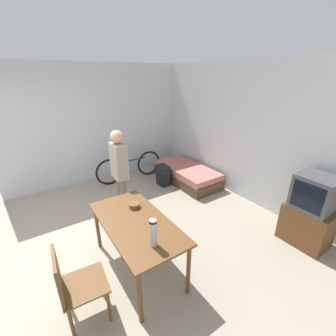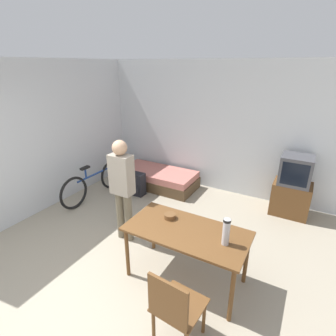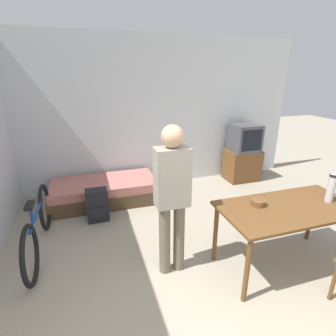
# 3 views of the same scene
# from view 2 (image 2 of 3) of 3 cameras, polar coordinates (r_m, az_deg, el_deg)

# --- Properties ---
(ground_plane) EXTENTS (20.00, 20.00, 0.00)m
(ground_plane) POSITION_cam_2_polar(r_m,az_deg,el_deg) (3.49, -18.57, -28.00)
(ground_plane) COLOR #9E937F
(wall_back) EXTENTS (5.67, 0.06, 2.70)m
(wall_back) POSITION_cam_2_polar(r_m,az_deg,el_deg) (5.64, 9.10, 8.65)
(wall_back) COLOR silver
(wall_back) RESTS_ON ground_plane
(wall_left) EXTENTS (0.06, 4.78, 2.70)m
(wall_left) POSITION_cam_2_polar(r_m,az_deg,el_deg) (5.49, -22.87, 6.86)
(wall_left) COLOR silver
(wall_left) RESTS_ON ground_plane
(daybed) EXTENTS (1.75, 0.84, 0.37)m
(daybed) POSITION_cam_2_polar(r_m,az_deg,el_deg) (5.96, -2.24, -2.19)
(daybed) COLOR #4C3823
(daybed) RESTS_ON ground_plane
(tv) EXTENTS (0.65, 0.49, 1.13)m
(tv) POSITION_cam_2_polar(r_m,az_deg,el_deg) (5.22, 25.49, -3.80)
(tv) COLOR brown
(tv) RESTS_ON ground_plane
(dining_table) EXTENTS (1.48, 0.74, 0.74)m
(dining_table) POSITION_cam_2_polar(r_m,az_deg,el_deg) (3.29, 4.03, -14.47)
(dining_table) COLOR brown
(dining_table) RESTS_ON ground_plane
(wooden_chair) EXTENTS (0.48, 0.48, 0.90)m
(wooden_chair) POSITION_cam_2_polar(r_m,az_deg,el_deg) (2.74, 1.36, -28.01)
(wooden_chair) COLOR brown
(wooden_chair) RESTS_ON ground_plane
(bicycle) EXTENTS (0.09, 1.70, 0.74)m
(bicycle) POSITION_cam_2_polar(r_m,az_deg,el_deg) (5.61, -15.81, -3.02)
(bicycle) COLOR black
(bicycle) RESTS_ON ground_plane
(person_standing) EXTENTS (0.34, 0.22, 1.62)m
(person_standing) POSITION_cam_2_polar(r_m,az_deg,el_deg) (3.93, -9.94, -3.58)
(person_standing) COLOR #6B604C
(person_standing) RESTS_ON ground_plane
(thermos_flask) EXTENTS (0.09, 0.09, 0.32)m
(thermos_flask) POSITION_cam_2_polar(r_m,az_deg,el_deg) (2.99, 12.55, -13.19)
(thermos_flask) COLOR #B7B7BC
(thermos_flask) RESTS_ON dining_table
(mate_bowl) EXTENTS (0.15, 0.15, 0.06)m
(mate_bowl) POSITION_cam_2_polar(r_m,az_deg,el_deg) (3.43, 0.42, -10.43)
(mate_bowl) COLOR brown
(mate_bowl) RESTS_ON dining_table
(backpack) EXTENTS (0.31, 0.24, 0.49)m
(backpack) POSITION_cam_2_polar(r_m,az_deg,el_deg) (5.57, -6.73, -3.51)
(backpack) COLOR black
(backpack) RESTS_ON ground_plane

